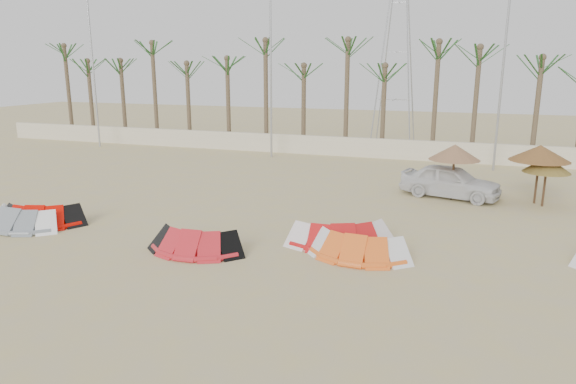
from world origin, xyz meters
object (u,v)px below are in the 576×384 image
at_px(kite_red_left, 45,213).
at_px(kite_grey, 26,216).
at_px(kite_red_mid, 199,238).
at_px(parasol_mid, 547,165).
at_px(parasol_right, 540,153).
at_px(car, 450,181).
at_px(kite_orange, 359,243).
at_px(parasol_left, 455,152).
at_px(kite_red_right, 343,231).

bearing_deg(kite_red_left, kite_grey, -120.02).
distance_m(kite_red_mid, parasol_mid, 15.24).
xyz_separation_m(parasol_right, car, (-3.65, -0.10, -1.51)).
bearing_deg(kite_orange, kite_grey, -174.90).
xyz_separation_m(kite_red_mid, kite_orange, (5.14, 1.28, 0.00)).
xyz_separation_m(kite_red_left, kite_orange, (12.31, 0.52, -0.00)).
bearing_deg(kite_orange, car, 74.26).
relative_size(kite_red_mid, parasol_right, 1.26).
bearing_deg(kite_red_mid, kite_orange, 13.93).
xyz_separation_m(kite_red_left, parasol_left, (14.91, 9.02, 1.78)).
distance_m(kite_red_left, kite_orange, 12.32).
bearing_deg(kite_grey, car, 33.44).
bearing_deg(kite_grey, parasol_right, 28.26).
bearing_deg(kite_red_left, parasol_left, 31.16).
height_order(parasol_mid, parasol_right, parasol_right).
distance_m(kite_red_mid, parasol_left, 12.60).
xyz_separation_m(kite_grey, kite_red_left, (0.35, 0.61, 0.00)).
bearing_deg(kite_red_right, kite_red_left, -172.17).
height_order(kite_grey, car, car).
bearing_deg(kite_red_mid, parasol_left, 51.59).
relative_size(kite_grey, kite_red_left, 0.88).
height_order(kite_red_right, kite_orange, same).
height_order(parasol_left, car, parasol_left).
xyz_separation_m(kite_red_mid, kite_red_right, (4.36, 2.34, 0.00)).
distance_m(parasol_left, parasol_mid, 3.84).
distance_m(kite_red_mid, kite_red_right, 4.95).
bearing_deg(parasol_mid, kite_red_right, -133.96).
bearing_deg(kite_grey, kite_red_right, 10.47).
xyz_separation_m(kite_red_right, car, (3.28, 7.82, 0.35)).
bearing_deg(kite_orange, parasol_mid, 53.03).
bearing_deg(parasol_mid, car, 175.00).
height_order(kite_red_right, parasol_mid, parasol_mid).
relative_size(parasol_left, parasol_right, 0.97).
distance_m(parasol_left, car, 1.49).
relative_size(kite_red_mid, parasol_mid, 1.49).
xyz_separation_m(kite_grey, parasol_right, (18.82, 10.11, 1.86)).
bearing_deg(kite_grey, parasol_mid, 26.87).
xyz_separation_m(kite_grey, kite_red_right, (11.88, 2.20, 0.00)).
bearing_deg(parasol_mid, kite_red_mid, -139.70).
height_order(kite_grey, parasol_mid, parasol_mid).
bearing_deg(kite_red_left, kite_orange, 2.42).
distance_m(kite_grey, kite_red_right, 12.08).
xyz_separation_m(kite_orange, car, (2.50, 8.88, 0.35)).
height_order(kite_red_left, parasol_left, parasol_left).
bearing_deg(parasol_right, kite_grey, -151.74).
distance_m(kite_red_left, parasol_right, 20.85).
xyz_separation_m(parasol_mid, parasol_right, (-0.27, 0.45, 0.42)).
height_order(kite_grey, parasol_left, parasol_left).
bearing_deg(parasol_right, parasol_left, -172.19).
xyz_separation_m(kite_grey, kite_red_mid, (7.52, -0.14, -0.00)).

